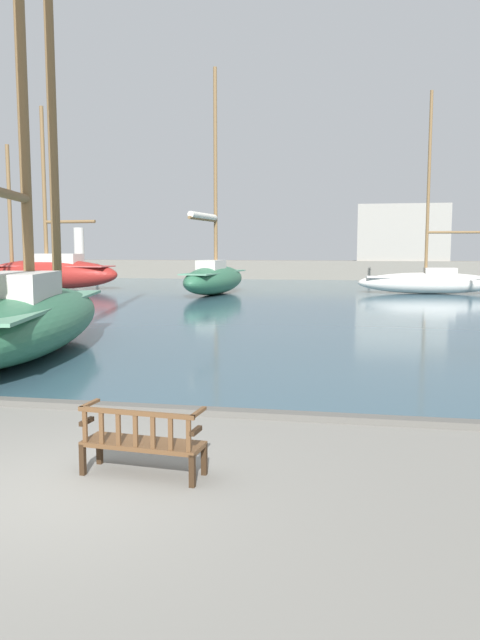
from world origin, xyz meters
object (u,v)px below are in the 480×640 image
at_px(sailboat_outer_port, 50,271).
at_px(sailboat_centre_channel, 430,281).
at_px(sailboat_mid_port, 214,277).
at_px(park_bench, 142,441).
at_px(sailboat_nearest_port, 27,307).

bearing_deg(sailboat_outer_port, sailboat_centre_channel, -0.12).
bearing_deg(sailboat_mid_port, park_bench, -78.67).
distance_m(sailboat_centre_channel, sailboat_mid_port, 13.69).
xyz_separation_m(sailboat_nearest_port, sailboat_mid_port, (0.01, 22.60, -0.17)).
relative_size(sailboat_outer_port, sailboat_centre_channel, 1.01).
xyz_separation_m(park_bench, sailboat_nearest_port, (-6.15, 8.06, 0.90)).
xyz_separation_m(park_bench, sailboat_centre_channel, (7.20, 33.69, 0.45)).
height_order(sailboat_nearest_port, sailboat_centre_channel, sailboat_nearest_port).
distance_m(sailboat_outer_port, sailboat_mid_port, 13.09).
xyz_separation_m(sailboat_outer_port, sailboat_mid_port, (12.72, -3.09, -0.14)).
relative_size(park_bench, sailboat_nearest_port, 0.11).
bearing_deg(sailboat_outer_port, park_bench, -60.79).
relative_size(sailboat_centre_channel, sailboat_mid_port, 0.91).
relative_size(park_bench, sailboat_centre_channel, 0.13).
height_order(sailboat_centre_channel, sailboat_mid_port, sailboat_mid_port).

